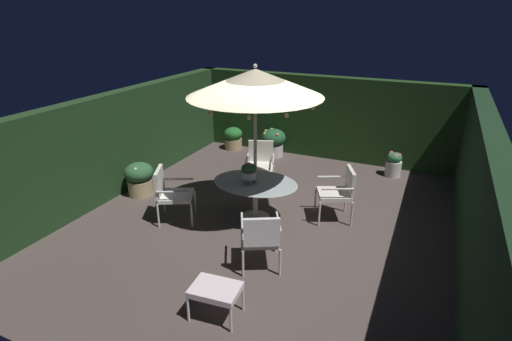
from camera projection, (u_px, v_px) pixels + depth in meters
ground_plane at (265, 220)px, 7.37m from camera, size 6.87×7.75×0.02m
hedge_backdrop_rear at (324, 117)px, 10.12m from camera, size 6.87×0.30×2.05m
hedge_backdrop_left at (118, 143)px, 8.24m from camera, size 0.30×7.75×2.05m
hedge_backdrop_right at (479, 203)px, 5.72m from camera, size 0.30×7.75×2.05m
patio_dining_table at (255, 189)px, 7.18m from camera, size 1.54×1.17×0.73m
patio_umbrella at (255, 83)px, 6.48m from camera, size 2.24×2.24×2.76m
centerpiece_planter at (249, 171)px, 6.99m from camera, size 0.26×0.26×0.39m
patio_chair_north at (170, 191)px, 7.15m from camera, size 0.80×0.78×0.99m
patio_chair_northeast at (261, 236)px, 5.81m from camera, size 0.78×0.81×0.92m
patio_chair_east at (340, 190)px, 7.18m from camera, size 0.78×0.76×0.97m
patio_chair_southeast at (260, 162)px, 8.60m from camera, size 0.76×0.79×0.95m
ottoman_footrest at (215, 291)px, 4.94m from camera, size 0.63×0.49×0.43m
potted_plant_right_near at (233, 138)px, 10.93m from camera, size 0.50×0.50×0.59m
potted_plant_front_corner at (273, 141)px, 10.38m from camera, size 0.63×0.63×0.71m
potted_plant_left_far at (140, 178)px, 8.21m from camera, size 0.58×0.58×0.69m
potted_plant_left_near at (394, 164)px, 9.18m from camera, size 0.35×0.35×0.55m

